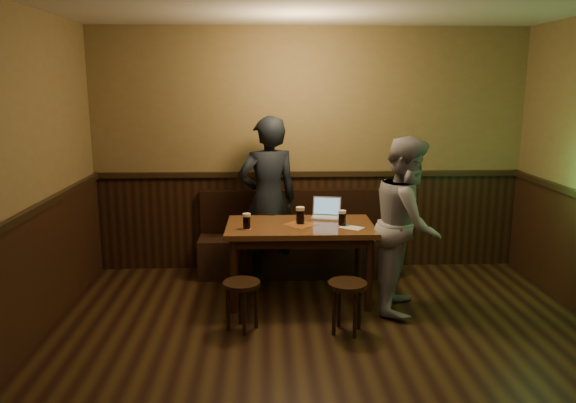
# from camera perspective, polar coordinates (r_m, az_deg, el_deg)

# --- Properties ---
(room) EXTENTS (5.04, 6.04, 2.84)m
(room) POSITION_cam_1_polar(r_m,az_deg,el_deg) (3.87, 5.49, -2.58)
(room) COLOR black
(room) RESTS_ON ground
(bench) EXTENTS (2.20, 0.50, 0.95)m
(bench) POSITION_cam_1_polar(r_m,az_deg,el_deg) (6.52, 0.75, -4.62)
(bench) COLOR black
(bench) RESTS_ON ground
(pub_table) EXTENTS (1.47, 0.85, 0.79)m
(pub_table) POSITION_cam_1_polar(r_m,az_deg,el_deg) (5.63, 1.22, -3.37)
(pub_table) COLOR #582A19
(pub_table) RESTS_ON ground
(stool_left) EXTENTS (0.39, 0.39, 0.45)m
(stool_left) POSITION_cam_1_polar(r_m,az_deg,el_deg) (5.05, -4.72, -9.09)
(stool_left) COLOR black
(stool_left) RESTS_ON ground
(stool_right) EXTENTS (0.45, 0.45, 0.47)m
(stool_right) POSITION_cam_1_polar(r_m,az_deg,el_deg) (5.00, 6.04, -9.18)
(stool_right) COLOR black
(stool_right) RESTS_ON ground
(pint_left) EXTENTS (0.10, 0.10, 0.16)m
(pint_left) POSITION_cam_1_polar(r_m,az_deg,el_deg) (5.43, -4.22, -2.00)
(pint_left) COLOR #A8141A
(pint_left) RESTS_ON pub_table
(pint_mid) EXTENTS (0.11, 0.11, 0.18)m
(pint_mid) POSITION_cam_1_polar(r_m,az_deg,el_deg) (5.61, 1.25, -1.42)
(pint_mid) COLOR #A8141A
(pint_mid) RESTS_ON pub_table
(pint_right) EXTENTS (0.10, 0.10, 0.16)m
(pint_right) POSITION_cam_1_polar(r_m,az_deg,el_deg) (5.57, 5.52, -1.67)
(pint_right) COLOR #A8141A
(pint_right) RESTS_ON pub_table
(laptop) EXTENTS (0.35, 0.30, 0.21)m
(laptop) POSITION_cam_1_polar(r_m,az_deg,el_deg) (5.89, 3.89, -1.12)
(laptop) COLOR silver
(laptop) RESTS_ON pub_table
(menu) EXTENTS (0.27, 0.25, 0.00)m
(menu) POSITION_cam_1_polar(r_m,az_deg,el_deg) (5.51, 6.45, -2.64)
(menu) COLOR silver
(menu) RESTS_ON pub_table
(person_suit) EXTENTS (0.76, 0.61, 1.83)m
(person_suit) POSITION_cam_1_polar(r_m,az_deg,el_deg) (6.13, -2.03, 0.14)
(person_suit) COLOR black
(person_suit) RESTS_ON ground
(person_grey) EXTENTS (0.86, 0.98, 1.69)m
(person_grey) POSITION_cam_1_polar(r_m,az_deg,el_deg) (5.48, 12.04, -2.30)
(person_grey) COLOR gray
(person_grey) RESTS_ON ground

